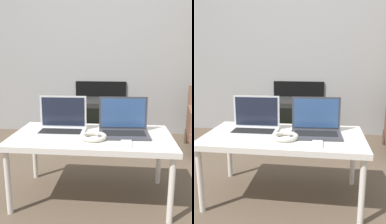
% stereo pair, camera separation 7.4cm
% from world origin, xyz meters
% --- Properties ---
extents(ground_plane, '(14.00, 14.00, 0.00)m').
position_xyz_m(ground_plane, '(0.00, 0.00, 0.00)').
color(ground_plane, brown).
extents(wall_back, '(7.00, 0.08, 2.60)m').
position_xyz_m(wall_back, '(-0.00, 1.90, 1.29)').
color(wall_back, '#999999').
rests_on(wall_back, ground_plane).
extents(table, '(1.06, 0.57, 0.46)m').
position_xyz_m(table, '(0.00, 0.30, 0.42)').
color(table, silver).
rests_on(table, ground_plane).
extents(laptop_left, '(0.34, 0.23, 0.24)m').
position_xyz_m(laptop_left, '(-0.22, 0.35, 0.51)').
color(laptop_left, silver).
rests_on(laptop_left, table).
extents(laptop_right, '(0.34, 0.24, 0.24)m').
position_xyz_m(laptop_right, '(0.21, 0.35, 0.51)').
color(laptop_right, '#38383D').
rests_on(laptop_right, table).
extents(headphones, '(0.17, 0.17, 0.03)m').
position_xyz_m(headphones, '(0.02, 0.21, 0.47)').
color(headphones, beige).
rests_on(headphones, table).
extents(phone, '(0.07, 0.13, 0.01)m').
position_xyz_m(phone, '(0.23, 0.13, 0.46)').
color(phone, silver).
rests_on(phone, table).
extents(tv, '(0.56, 0.51, 0.47)m').
position_xyz_m(tv, '(-0.06, 1.60, 0.24)').
color(tv, black).
rests_on(tv, ground_plane).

